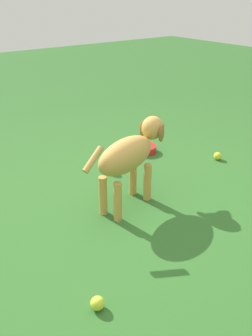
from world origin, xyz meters
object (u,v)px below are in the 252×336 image
Objects in this scene: dog at (131,154)px; water_bowl at (144,149)px; tennis_ball_1 at (98,303)px; tennis_ball_2 at (218,156)px; tennis_ball_0 at (113,170)px.

dog is 3.57× the size of water_bowl.
dog is 0.98m from tennis_ball_1.
tennis_ball_1 is (-0.67, -0.64, -0.33)m from dog.
water_bowl is (0.62, 0.61, -0.33)m from dog.
tennis_ball_2 is at bearing -9.50° from dog.
dog is 0.56m from tennis_ball_0.
dog is at bearing 43.32° from tennis_ball_1.
water_bowl is (-0.39, 0.50, -0.00)m from tennis_ball_2.
tennis_ball_0 is 1.00× the size of tennis_ball_1.
tennis_ball_0 is at bearing 52.02° from tennis_ball_1.
tennis_ball_2 is (1.01, 0.11, -0.33)m from dog.
tennis_ball_2 is 0.30× the size of water_bowl.
dog is at bearing -109.77° from tennis_ball_0.
water_bowl is (0.47, 0.19, -0.00)m from tennis_ball_0.
tennis_ball_1 is 1.00× the size of tennis_ball_2.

